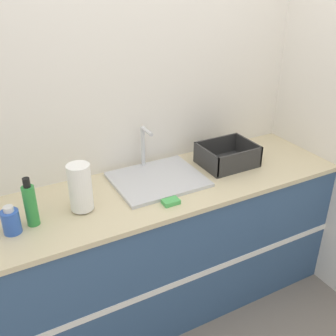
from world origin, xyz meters
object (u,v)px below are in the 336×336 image
at_px(paper_towel_roll, 80,188).
at_px(bottle_blue, 11,221).
at_px(dish_rack, 227,157).
at_px(bottle_green, 31,204).
at_px(sink, 157,178).

xyz_separation_m(paper_towel_roll, bottle_blue, (-0.35, -0.03, -0.07)).
xyz_separation_m(dish_rack, bottle_green, (-1.22, -0.09, 0.06)).
bearing_deg(sink, dish_rack, -2.34).
height_order(sink, paper_towel_roll, sink).
distance_m(paper_towel_roll, dish_rack, 0.98).
xyz_separation_m(bottle_blue, bottle_green, (0.10, 0.02, 0.05)).
bearing_deg(bottle_blue, dish_rack, 4.77).
xyz_separation_m(sink, bottle_blue, (-0.83, -0.13, 0.05)).
relative_size(paper_towel_roll, bottle_blue, 1.81).
bearing_deg(bottle_green, dish_rack, 4.15).
bearing_deg(bottle_blue, bottle_green, 12.16).
bearing_deg(dish_rack, bottle_green, -175.85).
distance_m(paper_towel_roll, bottle_green, 0.25).
xyz_separation_m(sink, paper_towel_roll, (-0.48, -0.10, 0.11)).
distance_m(bottle_blue, bottle_green, 0.11).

